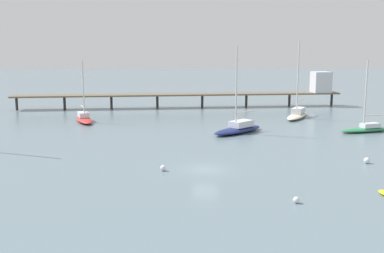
{
  "coord_description": "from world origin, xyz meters",
  "views": [
    {
      "loc": [
        -4.91,
        -45.22,
        12.34
      ],
      "look_at": [
        0.0,
        16.67,
        1.5
      ],
      "focal_mm": 43.27,
      "sensor_mm": 36.0,
      "label": 1
    }
  ],
  "objects_px": {
    "sailboat_navy": "(239,128)",
    "sailboat_red": "(84,118)",
    "mooring_buoy_near": "(296,200)",
    "sailboat_green": "(367,128)",
    "sailboat_cream": "(297,113)",
    "pier": "(237,90)",
    "mooring_buoy_mid": "(163,168)",
    "mooring_buoy_far": "(367,160)"
  },
  "relations": [
    {
      "from": "sailboat_red",
      "to": "mooring_buoy_far",
      "type": "bearing_deg",
      "value": -41.43
    },
    {
      "from": "sailboat_red",
      "to": "mooring_buoy_far",
      "type": "height_order",
      "value": "sailboat_red"
    },
    {
      "from": "pier",
      "to": "sailboat_cream",
      "type": "xyz_separation_m",
      "value": [
        7.9,
        -15.45,
        -2.74
      ]
    },
    {
      "from": "mooring_buoy_mid",
      "to": "mooring_buoy_far",
      "type": "bearing_deg",
      "value": 3.33
    },
    {
      "from": "sailboat_cream",
      "to": "sailboat_navy",
      "type": "distance_m",
      "value": 18.16
    },
    {
      "from": "sailboat_green",
      "to": "mooring_buoy_near",
      "type": "distance_m",
      "value": 35.31
    },
    {
      "from": "mooring_buoy_near",
      "to": "mooring_buoy_far",
      "type": "height_order",
      "value": "mooring_buoy_far"
    },
    {
      "from": "mooring_buoy_near",
      "to": "mooring_buoy_far",
      "type": "xyz_separation_m",
      "value": [
        11.27,
        11.75,
        0.06
      ]
    },
    {
      "from": "pier",
      "to": "sailboat_red",
      "type": "height_order",
      "value": "sailboat_red"
    },
    {
      "from": "mooring_buoy_far",
      "to": "mooring_buoy_mid",
      "type": "height_order",
      "value": "mooring_buoy_far"
    },
    {
      "from": "pier",
      "to": "sailboat_red",
      "type": "bearing_deg",
      "value": -149.21
    },
    {
      "from": "sailboat_cream",
      "to": "sailboat_navy",
      "type": "bearing_deg",
      "value": -134.33
    },
    {
      "from": "sailboat_green",
      "to": "mooring_buoy_near",
      "type": "bearing_deg",
      "value": -123.5
    },
    {
      "from": "sailboat_cream",
      "to": "mooring_buoy_near",
      "type": "distance_m",
      "value": 45.39
    },
    {
      "from": "pier",
      "to": "mooring_buoy_near",
      "type": "height_order",
      "value": "pier"
    },
    {
      "from": "mooring_buoy_near",
      "to": "mooring_buoy_far",
      "type": "distance_m",
      "value": 16.28
    },
    {
      "from": "sailboat_green",
      "to": "mooring_buoy_mid",
      "type": "distance_m",
      "value": 35.39
    },
    {
      "from": "sailboat_green",
      "to": "sailboat_navy",
      "type": "bearing_deg",
      "value": 177.24
    },
    {
      "from": "mooring_buoy_near",
      "to": "mooring_buoy_far",
      "type": "bearing_deg",
      "value": 46.17
    },
    {
      "from": "pier",
      "to": "mooring_buoy_near",
      "type": "distance_m",
      "value": 59.14
    },
    {
      "from": "mooring_buoy_near",
      "to": "sailboat_green",
      "type": "bearing_deg",
      "value": 56.5
    },
    {
      "from": "sailboat_cream",
      "to": "sailboat_red",
      "type": "relative_size",
      "value": 1.31
    },
    {
      "from": "sailboat_red",
      "to": "mooring_buoy_mid",
      "type": "bearing_deg",
      "value": -68.37
    },
    {
      "from": "sailboat_green",
      "to": "sailboat_red",
      "type": "distance_m",
      "value": 44.1
    },
    {
      "from": "sailboat_navy",
      "to": "sailboat_red",
      "type": "distance_m",
      "value": 26.29
    },
    {
      "from": "sailboat_green",
      "to": "sailboat_red",
      "type": "relative_size",
      "value": 1.04
    },
    {
      "from": "pier",
      "to": "sailboat_navy",
      "type": "bearing_deg",
      "value": -99.56
    },
    {
      "from": "pier",
      "to": "mooring_buoy_near",
      "type": "relative_size",
      "value": 125.47
    },
    {
      "from": "sailboat_cream",
      "to": "pier",
      "type": "bearing_deg",
      "value": 117.08
    },
    {
      "from": "sailboat_green",
      "to": "sailboat_navy",
      "type": "xyz_separation_m",
      "value": [
        -18.68,
        0.9,
        0.1
      ]
    },
    {
      "from": "mooring_buoy_far",
      "to": "mooring_buoy_mid",
      "type": "xyz_separation_m",
      "value": [
        -21.67,
        -1.26,
        -0.03
      ]
    },
    {
      "from": "mooring_buoy_near",
      "to": "sailboat_red",
      "type": "bearing_deg",
      "value": 118.62
    },
    {
      "from": "sailboat_red",
      "to": "sailboat_cream",
      "type": "bearing_deg",
      "value": 2.35
    },
    {
      "from": "mooring_buoy_near",
      "to": "pier",
      "type": "bearing_deg",
      "value": 84.56
    },
    {
      "from": "mooring_buoy_near",
      "to": "mooring_buoy_mid",
      "type": "relative_size",
      "value": 0.88
    },
    {
      "from": "sailboat_cream",
      "to": "mooring_buoy_mid",
      "type": "height_order",
      "value": "sailboat_cream"
    },
    {
      "from": "sailboat_red",
      "to": "pier",
      "type": "bearing_deg",
      "value": 30.79
    },
    {
      "from": "sailboat_navy",
      "to": "sailboat_red",
      "type": "bearing_deg",
      "value": 154.06
    },
    {
      "from": "sailboat_green",
      "to": "mooring_buoy_mid",
      "type": "height_order",
      "value": "sailboat_green"
    },
    {
      "from": "sailboat_cream",
      "to": "sailboat_navy",
      "type": "height_order",
      "value": "sailboat_cream"
    },
    {
      "from": "sailboat_navy",
      "to": "sailboat_green",
      "type": "bearing_deg",
      "value": -2.76
    },
    {
      "from": "sailboat_cream",
      "to": "mooring_buoy_mid",
      "type": "distance_m",
      "value": 40.62
    }
  ]
}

